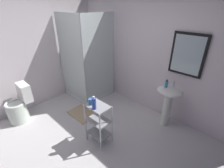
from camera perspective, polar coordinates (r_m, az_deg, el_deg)
name	(u,v)px	position (r m, az deg, el deg)	size (l,w,h in m)	color
ground_plane	(80,149)	(2.88, -11.48, -22.08)	(4.20, 4.20, 0.02)	silver
wall_back	(148,53)	(3.38, 13.01, 11.04)	(4.20, 0.14, 2.50)	white
wall_left	(19,53)	(3.74, -30.55, 9.49)	(0.10, 4.20, 2.50)	white
shower_stall	(88,79)	(3.97, -8.60, 1.69)	(0.92, 0.92, 2.00)	white
pedestal_sink	(168,99)	(3.08, 19.74, -5.25)	(0.46, 0.37, 0.81)	white
sink_faucet	(174,84)	(3.05, 21.52, 0.13)	(0.03, 0.03, 0.10)	silver
toilet	(19,107)	(3.68, -30.54, -7.04)	(0.37, 0.49, 0.76)	white
storage_cart	(98,121)	(2.65, -4.92, -13.23)	(0.38, 0.28, 0.74)	silver
hand_soap_bottle	(166,84)	(2.97, 19.09, 0.02)	(0.06, 0.06, 0.14)	#389ED1
shampoo_bottle_blue	(94,103)	(2.35, -6.54, -6.96)	(0.06, 0.06, 0.21)	#2D48B4
rinse_cup	(91,101)	(2.49, -7.65, -6.27)	(0.08, 0.08, 0.10)	#3870B2
bath_mat	(82,114)	(3.55, -10.80, -10.47)	(0.60, 0.40, 0.02)	tan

